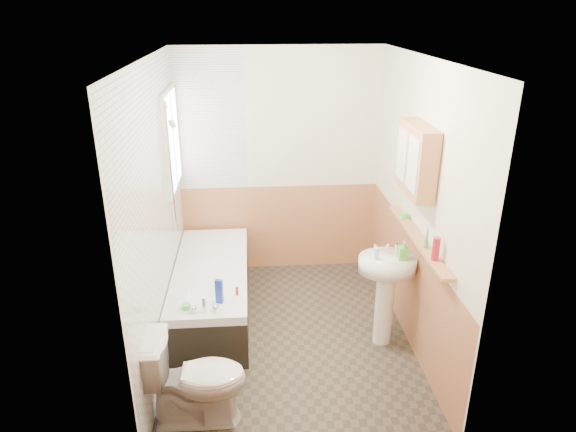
{
  "coord_description": "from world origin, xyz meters",
  "views": [
    {
      "loc": [
        -0.32,
        -4.0,
        2.87
      ],
      "look_at": [
        0.0,
        0.15,
        1.15
      ],
      "focal_mm": 32.0,
      "sensor_mm": 36.0,
      "label": 1
    }
  ],
  "objects_px": {
    "sink": "(386,282)",
    "medicine_cabinet": "(416,159)",
    "bathtub": "(212,289)",
    "pine_shelf": "(417,238)",
    "toilet": "(196,379)"
  },
  "relations": [
    {
      "from": "toilet",
      "to": "sink",
      "type": "xyz_separation_m",
      "value": [
        1.6,
        0.84,
        0.25
      ]
    },
    {
      "from": "bathtub",
      "to": "sink",
      "type": "xyz_separation_m",
      "value": [
        1.57,
        -0.58,
        0.34
      ]
    },
    {
      "from": "bathtub",
      "to": "medicine_cabinet",
      "type": "bearing_deg",
      "value": -17.65
    },
    {
      "from": "bathtub",
      "to": "pine_shelf",
      "type": "relative_size",
      "value": 1.27
    },
    {
      "from": "bathtub",
      "to": "sink",
      "type": "distance_m",
      "value": 1.71
    },
    {
      "from": "bathtub",
      "to": "pine_shelf",
      "type": "height_order",
      "value": "pine_shelf"
    },
    {
      "from": "sink",
      "to": "medicine_cabinet",
      "type": "xyz_separation_m",
      "value": [
        0.17,
        0.03,
        1.11
      ]
    },
    {
      "from": "sink",
      "to": "pine_shelf",
      "type": "distance_m",
      "value": 0.52
    },
    {
      "from": "bathtub",
      "to": "toilet",
      "type": "bearing_deg",
      "value": -91.21
    },
    {
      "from": "sink",
      "to": "toilet",
      "type": "bearing_deg",
      "value": -139.81
    },
    {
      "from": "sink",
      "to": "medicine_cabinet",
      "type": "distance_m",
      "value": 1.12
    },
    {
      "from": "bathtub",
      "to": "pine_shelf",
      "type": "distance_m",
      "value": 2.07
    },
    {
      "from": "medicine_cabinet",
      "to": "toilet",
      "type": "bearing_deg",
      "value": -153.94
    },
    {
      "from": "bathtub",
      "to": "pine_shelf",
      "type": "bearing_deg",
      "value": -21.47
    },
    {
      "from": "toilet",
      "to": "sink",
      "type": "bearing_deg",
      "value": -61.93
    }
  ]
}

